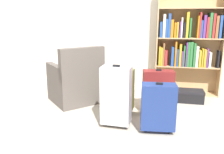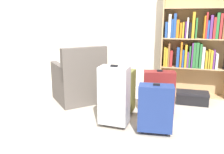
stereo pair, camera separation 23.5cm
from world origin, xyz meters
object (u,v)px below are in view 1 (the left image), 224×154
armchair (76,83)px  storage_box (188,95)px  suitcase_dark_red (158,90)px  suitcase_silver (116,95)px  suitcase_navy_blue (158,107)px  mug (115,101)px  suitcase_olive (121,90)px  bookshelf (189,40)px

armchair → storage_box: armchair is taller
suitcase_dark_red → suitcase_silver: size_ratio=0.82×
suitcase_silver → suitcase_navy_blue: bearing=-6.3°
storage_box → suitcase_dark_red: size_ratio=0.77×
mug → suitcase_olive: bearing=-65.3°
mug → bookshelf: bearing=34.6°
suitcase_navy_blue → suitcase_olive: (-0.52, 0.51, 0.02)m
bookshelf → suitcase_silver: bearing=-121.9°
bookshelf → suitcase_silver: (-0.97, -1.55, -0.55)m
storage_box → suitcase_silver: size_ratio=0.63×
bookshelf → armchair: 2.03m
suitcase_dark_red → suitcase_olive: suitcase_olive is taller
bookshelf → storage_box: bearing=-89.9°
suitcase_silver → bookshelf: bearing=58.1°
storage_box → suitcase_silver: (-0.97, -1.11, 0.30)m
armchair → suitcase_dark_red: size_ratio=1.56×
armchair → suitcase_silver: bearing=-43.9°
mug → suitcase_olive: 0.46m
suitcase_dark_red → suitcase_olive: 0.52m
suitcase_dark_red → suitcase_navy_blue: (0.02, -0.59, -0.02)m
mug → suitcase_dark_red: size_ratio=0.19×
mug → suitcase_dark_red: 0.75m
bookshelf → suitcase_silver: size_ratio=2.49×
bookshelf → storage_box: bookshelf is taller
suitcase_silver → suitcase_navy_blue: 0.52m
armchair → suitcase_dark_red: armchair is taller
suitcase_silver → suitcase_olive: 0.45m
storage_box → suitcase_navy_blue: (-0.46, -1.17, 0.21)m
armchair → suitcase_navy_blue: size_ratio=1.63×
storage_box → mug: bearing=-163.3°
bookshelf → suitcase_olive: 1.60m
suitcase_silver → suitcase_navy_blue: suitcase_silver is taller
suitcase_navy_blue → armchair: bearing=147.9°
armchair → storage_box: (1.75, 0.35, -0.21)m
storage_box → suitcase_silver: 1.50m
storage_box → armchair: bearing=-168.6°
mug → suitcase_dark_red: suitcase_dark_red is taller
storage_box → suitcase_olive: (-0.98, -0.66, 0.23)m
mug → storage_box: (1.13, 0.34, 0.05)m
suitcase_navy_blue → suitcase_olive: bearing=136.1°
bookshelf → suitcase_navy_blue: bearing=-105.9°
storage_box → suitcase_olive: suitcase_olive is taller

